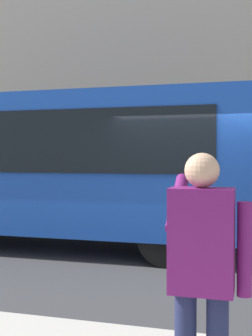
{
  "coord_description": "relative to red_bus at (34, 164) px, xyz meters",
  "views": [
    {
      "loc": [
        -1.03,
        7.75,
        1.82
      ],
      "look_at": [
        1.51,
        -1.02,
        1.6
      ],
      "focal_mm": 48.03,
      "sensor_mm": 36.0,
      "label": 1
    }
  ],
  "objects": [
    {
      "name": "building_facade_far",
      "position": [
        -3.4,
        -6.15,
        4.3
      ],
      "size": [
        28.0,
        1.55,
        12.0
      ],
      "color": "#A89E8E",
      "rests_on": "ground_plane"
    },
    {
      "name": "pedestrian_photographer",
      "position": [
        -4.1,
        5.57,
        -0.54
      ],
      "size": [
        0.53,
        0.52,
        1.7
      ],
      "color": "#1E2347",
      "rests_on": "sidewalk_curb"
    },
    {
      "name": "red_bus",
      "position": [
        0.0,
        0.0,
        0.0
      ],
      "size": [
        9.05,
        2.54,
        3.08
      ],
      "color": "#1947AD",
      "rests_on": "ground_plane"
    },
    {
      "name": "ground_plane",
      "position": [
        -3.39,
        0.65,
        -1.68
      ],
      "size": [
        60.0,
        60.0,
        0.0
      ],
      "primitive_type": "plane",
      "color": "#38383A"
    }
  ]
}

